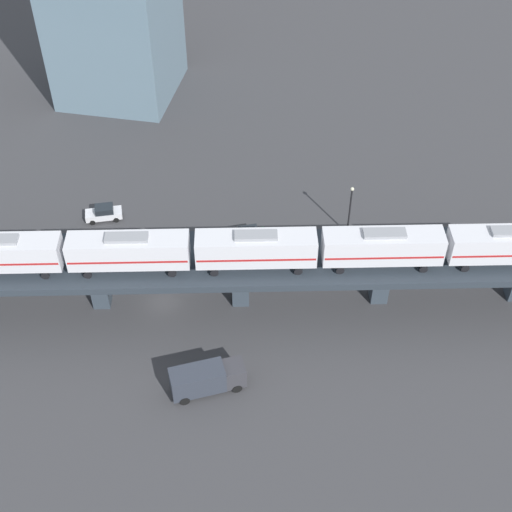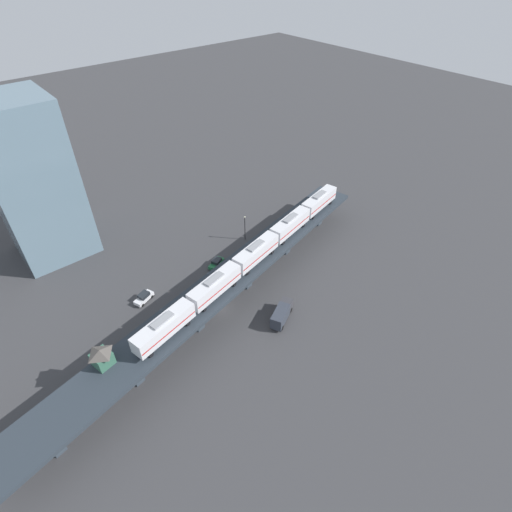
{
  "view_description": "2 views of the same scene",
  "coord_description": "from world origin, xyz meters",
  "px_view_note": "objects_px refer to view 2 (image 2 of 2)",
  "views": [
    {
      "loc": [
        -49.79,
        -19.94,
        57.26
      ],
      "look_at": [
        0.79,
        -10.19,
        8.05
      ],
      "focal_mm": 50.0,
      "sensor_mm": 36.0,
      "label": 1
    },
    {
      "loc": [
        -48.03,
        30.82,
        60.52
      ],
      "look_at": [
        0.79,
        -10.19,
        8.05
      ],
      "focal_mm": 28.0,
      "sensor_mm": 36.0,
      "label": 2
    }
  ],
  "objects_px": {
    "office_tower": "(33,182)",
    "street_lamp": "(245,226)",
    "subway_train": "(256,252)",
    "delivery_truck": "(282,313)",
    "street_car_green": "(216,263)",
    "signal_hut": "(102,357)",
    "street_car_white": "(144,297)"
  },
  "relations": [
    {
      "from": "subway_train",
      "to": "street_car_green",
      "type": "xyz_separation_m",
      "value": [
        10.6,
        3.02,
        -8.15
      ]
    },
    {
      "from": "signal_hut",
      "to": "street_car_white",
      "type": "height_order",
      "value": "signal_hut"
    },
    {
      "from": "subway_train",
      "to": "signal_hut",
      "type": "xyz_separation_m",
      "value": [
        -3.75,
        34.97,
        -0.74
      ]
    },
    {
      "from": "street_car_white",
      "to": "delivery_truck",
      "type": "distance_m",
      "value": 29.02
    },
    {
      "from": "office_tower",
      "to": "delivery_truck",
      "type": "bearing_deg",
      "value": -153.52
    },
    {
      "from": "signal_hut",
      "to": "street_car_green",
      "type": "distance_m",
      "value": 35.79
    },
    {
      "from": "signal_hut",
      "to": "street_lamp",
      "type": "relative_size",
      "value": 0.55
    },
    {
      "from": "signal_hut",
      "to": "office_tower",
      "type": "relative_size",
      "value": 0.11
    },
    {
      "from": "delivery_truck",
      "to": "street_lamp",
      "type": "bearing_deg",
      "value": -23.66
    },
    {
      "from": "subway_train",
      "to": "street_lamp",
      "type": "relative_size",
      "value": 8.87
    },
    {
      "from": "street_lamp",
      "to": "office_tower",
      "type": "bearing_deg",
      "value": 54.24
    },
    {
      "from": "delivery_truck",
      "to": "office_tower",
      "type": "relative_size",
      "value": 0.21
    },
    {
      "from": "street_car_green",
      "to": "street_car_white",
      "type": "relative_size",
      "value": 1.0
    },
    {
      "from": "subway_train",
      "to": "delivery_truck",
      "type": "distance_m",
      "value": 13.57
    },
    {
      "from": "street_car_green",
      "to": "delivery_truck",
      "type": "xyz_separation_m",
      "value": [
        -21.7,
        -0.33,
        0.82
      ]
    },
    {
      "from": "street_car_white",
      "to": "office_tower",
      "type": "distance_m",
      "value": 35.06
    },
    {
      "from": "subway_train",
      "to": "delivery_truck",
      "type": "bearing_deg",
      "value": 166.35
    },
    {
      "from": "subway_train",
      "to": "signal_hut",
      "type": "bearing_deg",
      "value": 96.12
    },
    {
      "from": "delivery_truck",
      "to": "signal_hut",
      "type": "bearing_deg",
      "value": 77.17
    },
    {
      "from": "subway_train",
      "to": "street_lamp",
      "type": "distance_m",
      "value": 17.33
    },
    {
      "from": "delivery_truck",
      "to": "subway_train",
      "type": "bearing_deg",
      "value": -13.65
    },
    {
      "from": "office_tower",
      "to": "street_lamp",
      "type": "bearing_deg",
      "value": -125.76
    },
    {
      "from": "street_car_green",
      "to": "office_tower",
      "type": "bearing_deg",
      "value": 40.13
    },
    {
      "from": "subway_train",
      "to": "office_tower",
      "type": "bearing_deg",
      "value": 34.94
    },
    {
      "from": "signal_hut",
      "to": "office_tower",
      "type": "xyz_separation_m",
      "value": [
        44.75,
        -6.32,
        9.66
      ]
    },
    {
      "from": "street_car_green",
      "to": "street_car_white",
      "type": "distance_m",
      "value": 18.13
    },
    {
      "from": "street_lamp",
      "to": "subway_train",
      "type": "bearing_deg",
      "value": 149.47
    },
    {
      "from": "subway_train",
      "to": "delivery_truck",
      "type": "height_order",
      "value": "subway_train"
    },
    {
      "from": "signal_hut",
      "to": "delivery_truck",
      "type": "relative_size",
      "value": 0.51
    },
    {
      "from": "delivery_truck",
      "to": "office_tower",
      "type": "xyz_separation_m",
      "value": [
        52.1,
        25.95,
        16.24
      ]
    },
    {
      "from": "subway_train",
      "to": "street_lamp",
      "type": "xyz_separation_m",
      "value": [
        14.3,
        -8.43,
        -4.98
      ]
    },
    {
      "from": "delivery_truck",
      "to": "office_tower",
      "type": "height_order",
      "value": "office_tower"
    }
  ]
}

